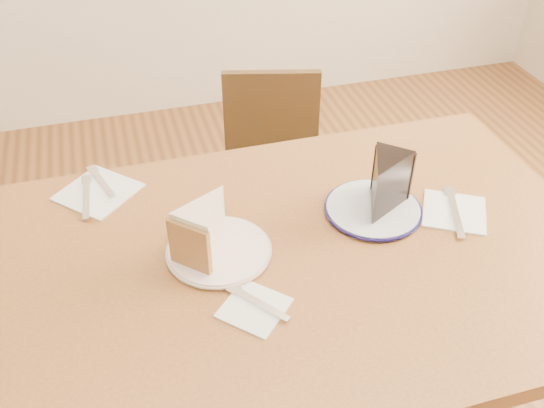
{
  "coord_description": "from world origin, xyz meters",
  "views": [
    {
      "loc": [
        -0.31,
        -0.83,
        1.57
      ],
      "look_at": [
        -0.04,
        0.1,
        0.8
      ],
      "focal_mm": 40.0,
      "sensor_mm": 36.0,
      "label": 1
    }
  ],
  "objects": [
    {
      "name": "fork_spare",
      "position": [
        -0.37,
        0.34,
        0.76
      ],
      "size": [
        0.05,
        0.14,
        0.0
      ],
      "primitive_type": "cube",
      "rotation": [
        0.0,
        0.0,
        0.3
      ],
      "color": "silver",
      "rests_on": "napkin_spare"
    },
    {
      "name": "plate_cream",
      "position": [
        -0.17,
        0.04,
        0.76
      ],
      "size": [
        0.2,
        0.2,
        0.01
      ],
      "primitive_type": "cylinder",
      "color": "white",
      "rests_on": "table"
    },
    {
      "name": "plate_navy",
      "position": [
        0.18,
        0.08,
        0.76
      ],
      "size": [
        0.2,
        0.2,
        0.01
      ],
      "primitive_type": "cylinder",
      "color": "silver",
      "rests_on": "table"
    },
    {
      "name": "napkin_cream",
      "position": [
        -0.14,
        -0.12,
        0.75
      ],
      "size": [
        0.15,
        0.15,
        0.0
      ],
      "primitive_type": "cube",
      "rotation": [
        0.0,
        0.0,
        0.78
      ],
      "color": "white",
      "rests_on": "table"
    },
    {
      "name": "chocolate_cake",
      "position": [
        0.19,
        0.07,
        0.82
      ],
      "size": [
        0.14,
        0.14,
        0.11
      ],
      "primitive_type": null,
      "rotation": [
        0.0,
        0.0,
        2.4
      ],
      "color": "black",
      "rests_on": "plate_navy"
    },
    {
      "name": "carrot_cake",
      "position": [
        -0.18,
        0.05,
        0.81
      ],
      "size": [
        0.14,
        0.14,
        0.1
      ],
      "primitive_type": null,
      "rotation": [
        0.0,
        0.0,
        -0.77
      ],
      "color": "beige",
      "rests_on": "plate_cream"
    },
    {
      "name": "knife_spare",
      "position": [
        -0.41,
        0.29,
        0.76
      ],
      "size": [
        0.02,
        0.16,
        0.0
      ],
      "primitive_type": "cube",
      "rotation": [
        0.0,
        0.0,
        -0.06
      ],
      "color": "silver",
      "rests_on": "napkin_spare"
    },
    {
      "name": "chair_far",
      "position": [
        0.13,
        0.7,
        0.41
      ],
      "size": [
        0.44,
        0.44,
        0.74
      ],
      "rotation": [
        0.0,
        0.0,
        2.89
      ],
      "color": "#301E0E",
      "rests_on": "ground"
    },
    {
      "name": "napkin_spare",
      "position": [
        -0.39,
        0.31,
        0.75
      ],
      "size": [
        0.21,
        0.21,
        0.0
      ],
      "primitive_type": "cube",
      "rotation": [
        0.0,
        0.0,
        0.77
      ],
      "color": "white",
      "rests_on": "table"
    },
    {
      "name": "fork_cream",
      "position": [
        -0.13,
        -0.11,
        0.76
      ],
      "size": [
        0.1,
        0.12,
        0.0
      ],
      "primitive_type": "cube",
      "rotation": [
        0.0,
        0.0,
        0.65
      ],
      "color": "silver",
      "rests_on": "napkin_cream"
    },
    {
      "name": "napkin_navy",
      "position": [
        0.34,
        0.03,
        0.75
      ],
      "size": [
        0.18,
        0.18,
        0.0
      ],
      "primitive_type": "cube",
      "rotation": [
        0.0,
        0.0,
        -0.52
      ],
      "color": "white",
      "rests_on": "table"
    },
    {
      "name": "table",
      "position": [
        0.0,
        0.0,
        0.65
      ],
      "size": [
        1.2,
        0.8,
        0.75
      ],
      "color": "#5B3518",
      "rests_on": "ground"
    },
    {
      "name": "knife_navy",
      "position": [
        0.34,
        0.02,
        0.76
      ],
      "size": [
        0.07,
        0.16,
        0.0
      ],
      "primitive_type": "cube",
      "rotation": [
        0.0,
        0.0,
        -0.36
      ],
      "color": "silver",
      "rests_on": "napkin_navy"
    }
  ]
}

